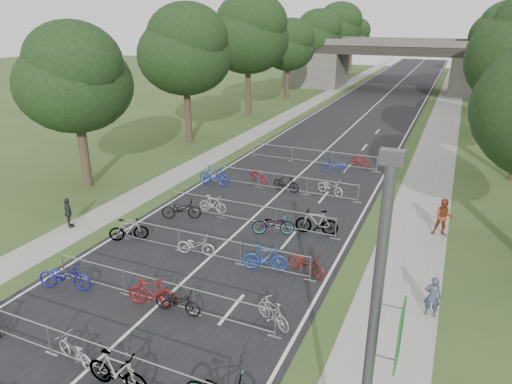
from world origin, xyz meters
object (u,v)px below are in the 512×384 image
Objects in this scene: overpass_bridge at (395,65)px; lamppost at (370,374)px; pedestrian_b at (444,218)px; pedestrian_a at (432,297)px; pedestrian_c at (68,213)px.

overpass_bridge is 3.78× the size of lamppost.
pedestrian_a is at bearing -97.84° from pedestrian_b.
lamppost is at bearing -82.47° from overpass_bridge.
overpass_bridge is at bearing -81.86° from pedestrian_a.
overpass_bridge is 16.68× the size of pedestrian_b.
overpass_bridge is 55.30m from pedestrian_a.
lamppost is (8.33, -63.00, 0.75)m from overpass_bridge.
pedestrian_a is at bearing -145.26° from pedestrian_c.
lamppost reaches higher than pedestrian_a.
pedestrian_b is at bearing -91.45° from pedestrian_a.
pedestrian_a is 6.95m from pedestrian_b.
pedestrian_b is (0.87, 15.49, -3.35)m from lamppost.
pedestrian_a is at bearing -80.41° from overpass_bridge.
pedestrian_b is at bearing 86.79° from lamppost.
overpass_bridge is 20.01× the size of pedestrian_a.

